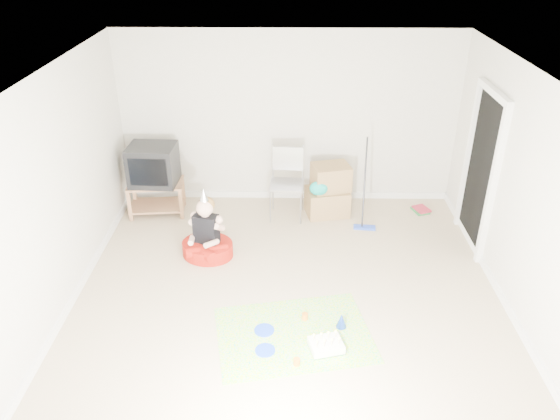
{
  "coord_description": "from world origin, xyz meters",
  "views": [
    {
      "loc": [
        -0.02,
        -5.24,
        3.95
      ],
      "look_at": [
        -0.1,
        0.4,
        0.9
      ],
      "focal_mm": 35.0,
      "sensor_mm": 36.0,
      "label": 1
    }
  ],
  "objects_px": {
    "birthday_cake": "(326,346)",
    "tv_stand": "(157,195)",
    "cardboard_boxes": "(328,191)",
    "folding_chair": "(287,185)",
    "seated_woman": "(207,241)",
    "crt_tv": "(153,165)"
  },
  "relations": [
    {
      "from": "tv_stand",
      "to": "crt_tv",
      "type": "height_order",
      "value": "crt_tv"
    },
    {
      "from": "cardboard_boxes",
      "to": "birthday_cake",
      "type": "distance_m",
      "value": 2.96
    },
    {
      "from": "tv_stand",
      "to": "folding_chair",
      "type": "height_order",
      "value": "folding_chair"
    },
    {
      "from": "cardboard_boxes",
      "to": "folding_chair",
      "type": "bearing_deg",
      "value": -170.58
    },
    {
      "from": "crt_tv",
      "to": "birthday_cake",
      "type": "bearing_deg",
      "value": -48.52
    },
    {
      "from": "tv_stand",
      "to": "cardboard_boxes",
      "type": "bearing_deg",
      "value": 0.36
    },
    {
      "from": "seated_woman",
      "to": "birthday_cake",
      "type": "xyz_separation_m",
      "value": [
        1.45,
        -1.76,
        -0.17
      ]
    },
    {
      "from": "folding_chair",
      "to": "birthday_cake",
      "type": "xyz_separation_m",
      "value": [
        0.42,
        -2.83,
        -0.47
      ]
    },
    {
      "from": "crt_tv",
      "to": "seated_woman",
      "type": "xyz_separation_m",
      "value": [
        0.9,
        -1.16,
        -0.57
      ]
    },
    {
      "from": "cardboard_boxes",
      "to": "seated_woman",
      "type": "relative_size",
      "value": 0.79
    },
    {
      "from": "seated_woman",
      "to": "tv_stand",
      "type": "bearing_deg",
      "value": 127.8
    },
    {
      "from": "folding_chair",
      "to": "birthday_cake",
      "type": "bearing_deg",
      "value": -81.61
    },
    {
      "from": "folding_chair",
      "to": "cardboard_boxes",
      "type": "distance_m",
      "value": 0.64
    },
    {
      "from": "tv_stand",
      "to": "seated_woman",
      "type": "height_order",
      "value": "seated_woman"
    },
    {
      "from": "birthday_cake",
      "to": "crt_tv",
      "type": "bearing_deg",
      "value": 128.81
    },
    {
      "from": "crt_tv",
      "to": "birthday_cake",
      "type": "relative_size",
      "value": 1.71
    },
    {
      "from": "tv_stand",
      "to": "cardboard_boxes",
      "type": "height_order",
      "value": "cardboard_boxes"
    },
    {
      "from": "folding_chair",
      "to": "birthday_cake",
      "type": "relative_size",
      "value": 2.73
    },
    {
      "from": "folding_chair",
      "to": "birthday_cake",
      "type": "distance_m",
      "value": 2.9
    },
    {
      "from": "birthday_cake",
      "to": "tv_stand",
      "type": "bearing_deg",
      "value": 128.81
    },
    {
      "from": "crt_tv",
      "to": "seated_woman",
      "type": "height_order",
      "value": "crt_tv"
    },
    {
      "from": "crt_tv",
      "to": "birthday_cake",
      "type": "distance_m",
      "value": 3.82
    }
  ]
}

